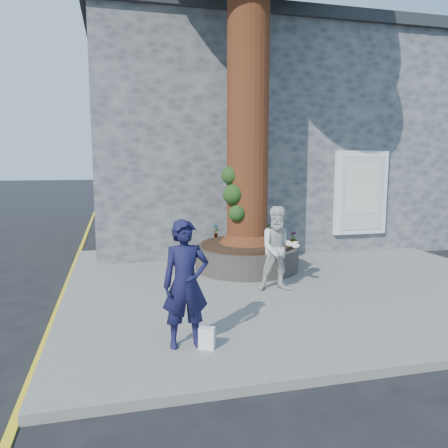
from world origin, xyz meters
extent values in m
plane|color=black|center=(0.00, 0.00, 0.00)|extent=(120.00, 120.00, 0.00)
cube|color=slate|center=(1.50, 1.00, 0.06)|extent=(9.00, 8.00, 0.12)
cube|color=yellow|center=(-3.05, 1.00, 0.00)|extent=(0.10, 30.00, 0.01)
cube|color=#484B4D|center=(2.50, 7.20, 3.00)|extent=(10.00, 8.00, 6.00)
cube|color=black|center=(2.50, 7.20, 6.15)|extent=(10.30, 8.30, 0.30)
cube|color=white|center=(4.30, 3.14, 1.70)|extent=(1.50, 0.12, 2.20)
cube|color=silver|center=(4.30, 3.08, 1.70)|extent=(1.25, 0.04, 1.95)
cube|color=silver|center=(4.30, 3.06, 1.80)|extent=(0.90, 0.02, 1.30)
cylinder|color=black|center=(0.80, 2.00, 0.38)|extent=(2.30, 2.30, 0.52)
cylinder|color=black|center=(0.80, 2.00, 0.68)|extent=(2.04, 2.04, 0.08)
cylinder|color=#421E10|center=(0.80, 2.00, 4.47)|extent=(0.90, 0.90, 7.50)
cone|color=#421E10|center=(0.80, 2.00, 1.07)|extent=(1.24, 1.24, 0.70)
sphere|color=#153712|center=(0.42, 1.80, 1.82)|extent=(0.44, 0.44, 0.44)
sphere|color=#153712|center=(0.48, 1.70, 1.42)|extent=(0.36, 0.36, 0.36)
sphere|color=#153712|center=(0.40, 1.92, 2.22)|extent=(0.40, 0.40, 0.40)
imported|color=#121233|center=(-1.19, -1.80, 0.95)|extent=(0.62, 0.42, 1.66)
imported|color=silver|center=(0.89, 0.27, 0.91)|extent=(0.85, 0.71, 1.58)
cube|color=white|center=(-0.95, -1.96, 0.26)|extent=(0.23, 0.19, 0.28)
imported|color=gray|center=(0.28, 2.85, 0.88)|extent=(0.21, 0.19, 0.33)
imported|color=gray|center=(1.17, 2.51, 0.89)|extent=(0.26, 0.26, 0.34)
imported|color=gray|center=(1.65, 1.39, 0.88)|extent=(0.21, 0.21, 0.32)
imported|color=gray|center=(1.60, 2.85, 0.87)|extent=(0.37, 0.36, 0.31)
camera|label=1|loc=(-2.04, -7.19, 2.49)|focal=35.00mm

